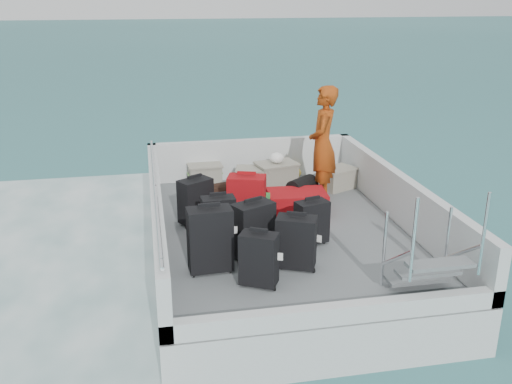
# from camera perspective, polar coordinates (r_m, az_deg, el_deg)

# --- Properties ---
(ground) EXTENTS (160.00, 160.00, 0.00)m
(ground) POSITION_cam_1_polar(r_m,az_deg,el_deg) (8.31, 2.62, -7.67)
(ground) COLOR #164C50
(ground) RESTS_ON ground
(ferry_hull) EXTENTS (3.60, 5.00, 0.60)m
(ferry_hull) POSITION_cam_1_polar(r_m,az_deg,el_deg) (8.18, 2.65, -5.80)
(ferry_hull) COLOR silver
(ferry_hull) RESTS_ON ground
(deck) EXTENTS (3.30, 4.70, 0.02)m
(deck) POSITION_cam_1_polar(r_m,az_deg,el_deg) (8.05, 2.69, -3.80)
(deck) COLOR slate
(deck) RESTS_ON ferry_hull
(deck_fittings) EXTENTS (3.60, 5.00, 0.90)m
(deck_fittings) POSITION_cam_1_polar(r_m,az_deg,el_deg) (7.70, 5.80, -1.91)
(deck_fittings) COLOR silver
(deck_fittings) RESTS_ON deck
(suitcase_0) EXTENTS (0.53, 0.32, 0.79)m
(suitcase_0) POSITION_cam_1_polar(r_m,az_deg,el_deg) (6.74, -4.61, -4.84)
(suitcase_0) COLOR black
(suitcase_0) RESTS_ON deck
(suitcase_1) EXTENTS (0.44, 0.26, 0.65)m
(suitcase_1) POSITION_cam_1_polar(r_m,az_deg,el_deg) (7.49, -3.76, -2.89)
(suitcase_1) COLOR black
(suitcase_1) RESTS_ON deck
(suitcase_2) EXTENTS (0.54, 0.47, 0.66)m
(suitcase_2) POSITION_cam_1_polar(r_m,az_deg,el_deg) (8.17, -6.06, -0.96)
(suitcase_2) COLOR black
(suitcase_2) RESTS_ON deck
(suitcase_3) EXTENTS (0.48, 0.41, 0.63)m
(suitcase_3) POSITION_cam_1_polar(r_m,az_deg,el_deg) (6.43, 0.29, -6.81)
(suitcase_3) COLOR black
(suitcase_3) RESTS_ON deck
(suitcase_4) EXTENTS (0.57, 0.48, 0.73)m
(suitcase_4) POSITION_cam_1_polar(r_m,az_deg,el_deg) (7.06, -0.29, -3.91)
(suitcase_4) COLOR black
(suitcase_4) RESTS_ON deck
(suitcase_5) EXTENTS (0.60, 0.46, 0.72)m
(suitcase_5) POSITION_cam_1_polar(r_m,az_deg,el_deg) (8.07, -0.94, -0.87)
(suitcase_5) COLOR #A60C13
(suitcase_5) RESTS_ON deck
(suitcase_6) EXTENTS (0.54, 0.44, 0.65)m
(suitcase_6) POSITION_cam_1_polar(r_m,az_deg,el_deg) (6.85, 4.02, -5.09)
(suitcase_6) COLOR black
(suitcase_6) RESTS_ON deck
(suitcase_7) EXTENTS (0.47, 0.35, 0.59)m
(suitcase_7) POSITION_cam_1_polar(r_m,az_deg,el_deg) (7.51, 5.58, -3.09)
(suitcase_7) COLOR black
(suitcase_7) RESTS_ON deck
(suitcase_8) EXTENTS (0.91, 0.64, 0.34)m
(suitcase_8) POSITION_cam_1_polar(r_m,az_deg,el_deg) (8.56, 4.10, -1.07)
(suitcase_8) COLOR #A60C13
(suitcase_8) RESTS_ON deck
(duffel_0) EXTENTS (0.58, 0.45, 0.32)m
(duffel_0) POSITION_cam_1_polar(r_m,az_deg,el_deg) (8.68, -4.29, -0.85)
(duffel_0) COLOR black
(duffel_0) RESTS_ON deck
(duffel_1) EXTENTS (0.53, 0.49, 0.32)m
(duffel_1) POSITION_cam_1_polar(r_m,az_deg,el_deg) (8.85, -0.96, -0.39)
(duffel_1) COLOR black
(duffel_1) RESTS_ON deck
(duffel_2) EXTENTS (0.57, 0.54, 0.32)m
(duffel_2) POSITION_cam_1_polar(r_m,az_deg,el_deg) (9.00, 4.59, -0.12)
(duffel_2) COLOR black
(duffel_2) RESTS_ON deck
(crate_0) EXTENTS (0.56, 0.40, 0.33)m
(crate_0) POSITION_cam_1_polar(r_m,az_deg,el_deg) (9.89, -5.13, 1.70)
(crate_0) COLOR gray
(crate_0) RESTS_ON deck
(crate_1) EXTENTS (0.61, 0.49, 0.33)m
(crate_1) POSITION_cam_1_polar(r_m,az_deg,el_deg) (9.65, -0.27, 1.32)
(crate_1) COLOR gray
(crate_1) RESTS_ON deck
(crate_2) EXTENTS (0.72, 0.57, 0.39)m
(crate_2) POSITION_cam_1_polar(r_m,az_deg,el_deg) (9.74, 2.07, 1.66)
(crate_2) COLOR gray
(crate_2) RESTS_ON deck
(crate_3) EXTENTS (0.66, 0.57, 0.33)m
(crate_3) POSITION_cam_1_polar(r_m,az_deg,el_deg) (9.72, 8.15, 1.28)
(crate_3) COLOR gray
(crate_3) RESTS_ON deck
(yellow_bag) EXTENTS (0.28, 0.26, 0.22)m
(yellow_bag) POSITION_cam_1_polar(r_m,az_deg,el_deg) (10.18, 3.75, 1.93)
(yellow_bag) COLOR gold
(yellow_bag) RESTS_ON deck
(white_bag) EXTENTS (0.24, 0.24, 0.18)m
(white_bag) POSITION_cam_1_polar(r_m,az_deg,el_deg) (9.65, 2.09, 3.27)
(white_bag) COLOR white
(white_bag) RESTS_ON crate_2
(passenger) EXTENTS (0.65, 0.79, 1.82)m
(passenger) POSITION_cam_1_polar(r_m,az_deg,el_deg) (8.97, 6.69, 4.76)
(passenger) COLOR #E05515
(passenger) RESTS_ON deck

